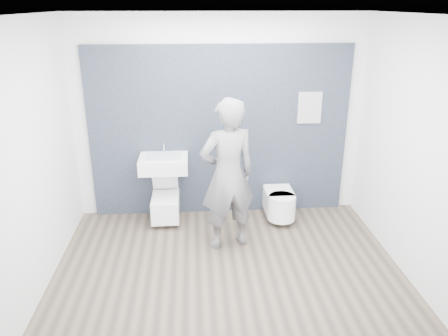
{
  "coord_description": "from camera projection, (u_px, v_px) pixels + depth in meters",
  "views": [
    {
      "loc": [
        -0.36,
        -4.39,
        2.9
      ],
      "look_at": [
        0.0,
        0.6,
        1.0
      ],
      "focal_mm": 35.0,
      "sensor_mm": 36.0,
      "label": 1
    }
  ],
  "objects": [
    {
      "name": "ground",
      "position": [
        228.0,
        265.0,
        5.15
      ],
      "size": [
        4.0,
        4.0,
        0.0
      ],
      "primitive_type": "plane",
      "color": "brown",
      "rests_on": "ground"
    },
    {
      "name": "tile_wall",
      "position": [
        220.0,
        210.0,
        6.52
      ],
      "size": [
        3.6,
        0.06,
        2.4
      ],
      "primitive_type": "cube",
      "color": "black",
      "rests_on": "ground"
    },
    {
      "name": "toilet_square",
      "position": [
        166.0,
        205.0,
        6.1
      ],
      "size": [
        0.38,
        0.54,
        0.69
      ],
      "color": "white",
      "rests_on": "ground"
    },
    {
      "name": "visitor",
      "position": [
        228.0,
        175.0,
        5.26
      ],
      "size": [
        0.79,
        0.63,
        1.91
      ],
      "primitive_type": "imported",
      "rotation": [
        0.0,
        0.0,
        3.42
      ],
      "color": "slate",
      "rests_on": "ground"
    },
    {
      "name": "info_placard",
      "position": [
        302.0,
        209.0,
        6.56
      ],
      "size": [
        0.33,
        0.03,
        0.44
      ],
      "primitive_type": "cube",
      "color": "white",
      "rests_on": "ground"
    },
    {
      "name": "washbasin",
      "position": [
        164.0,
        163.0,
        5.91
      ],
      "size": [
        0.65,
        0.49,
        0.49
      ],
      "color": "white",
      "rests_on": "ground"
    },
    {
      "name": "toilet_rounded",
      "position": [
        280.0,
        203.0,
        6.15
      ],
      "size": [
        0.39,
        0.66,
        0.35
      ],
      "color": "white",
      "rests_on": "ground"
    },
    {
      "name": "room_shell",
      "position": [
        228.0,
        122.0,
        4.53
      ],
      "size": [
        4.0,
        4.0,
        4.0
      ],
      "color": "silver",
      "rests_on": "ground"
    }
  ]
}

